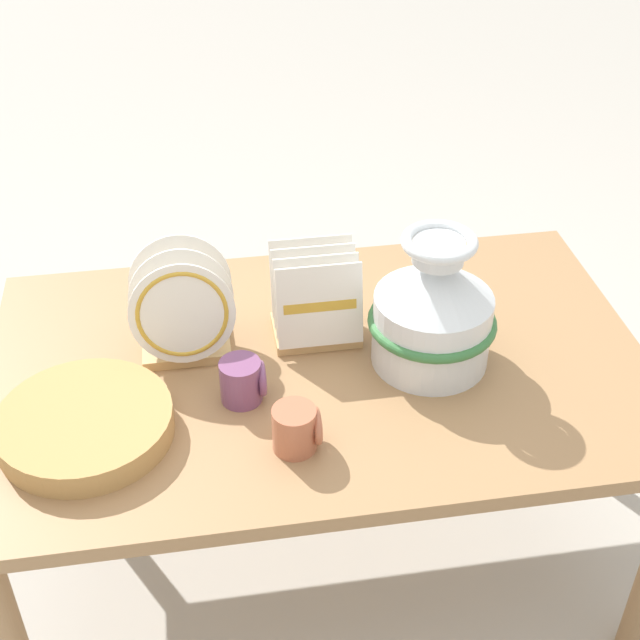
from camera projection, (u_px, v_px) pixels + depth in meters
name	position (u px, v px, depth m)	size (l,w,h in m)	color
ground_plane	(320.00, 548.00, 2.31)	(14.00, 14.00, 0.00)	#B2ADA3
display_table	(320.00, 383.00, 1.97)	(1.43, 0.89, 0.63)	#9E754C
ceramic_vase	(433.00, 309.00, 1.86)	(0.27, 0.27, 0.31)	silver
dish_rack_round_plates	(183.00, 315.00, 1.90)	(0.22, 0.17, 0.25)	tan
dish_rack_square_plates	(316.00, 306.00, 1.97)	(0.19, 0.16, 0.21)	tan
wicker_charger_stack	(85.00, 424.00, 1.73)	(0.34, 0.34, 0.05)	tan
mug_plum_glaze	(243.00, 381.00, 1.81)	(0.09, 0.09, 0.09)	#7A4770
mug_terracotta_glaze	(297.00, 429.00, 1.70)	(0.09, 0.09, 0.09)	#B76647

